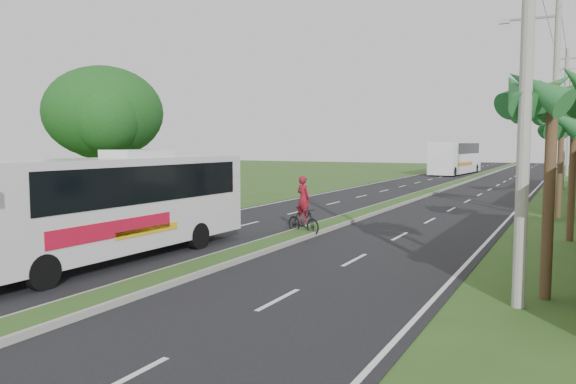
% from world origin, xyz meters
% --- Properties ---
extents(ground, '(180.00, 180.00, 0.00)m').
position_xyz_m(ground, '(0.00, 0.00, 0.00)').
color(ground, '#304E1C').
rests_on(ground, ground).
extents(road_asphalt, '(14.00, 160.00, 0.02)m').
position_xyz_m(road_asphalt, '(0.00, 20.00, 0.01)').
color(road_asphalt, black).
rests_on(road_asphalt, ground).
extents(median_strip, '(1.20, 160.00, 0.18)m').
position_xyz_m(median_strip, '(0.00, 20.00, 0.10)').
color(median_strip, gray).
rests_on(median_strip, ground).
extents(lane_edge_left, '(0.12, 160.00, 0.01)m').
position_xyz_m(lane_edge_left, '(-6.70, 20.00, 0.00)').
color(lane_edge_left, silver).
rests_on(lane_edge_left, ground).
extents(lane_edge_right, '(0.12, 160.00, 0.01)m').
position_xyz_m(lane_edge_right, '(6.70, 20.00, 0.00)').
color(lane_edge_right, silver).
rests_on(lane_edge_right, ground).
extents(palm_verge_a, '(2.40, 2.40, 5.45)m').
position_xyz_m(palm_verge_a, '(9.00, 3.00, 4.74)').
color(palm_verge_a, '#473321').
rests_on(palm_verge_a, ground).
extents(palm_verge_b, '(2.40, 2.40, 5.05)m').
position_xyz_m(palm_verge_b, '(9.40, 12.00, 4.36)').
color(palm_verge_b, '#473321').
rests_on(palm_verge_b, ground).
extents(palm_verge_c, '(2.40, 2.40, 5.85)m').
position_xyz_m(palm_verge_c, '(8.80, 19.00, 5.12)').
color(palm_verge_c, '#473321').
rests_on(palm_verge_c, ground).
extents(palm_verge_d, '(2.40, 2.40, 5.25)m').
position_xyz_m(palm_verge_d, '(9.30, 28.00, 4.55)').
color(palm_verge_d, '#473321').
rests_on(palm_verge_d, ground).
extents(shade_tree, '(6.30, 6.00, 7.54)m').
position_xyz_m(shade_tree, '(-12.11, 10.02, 5.03)').
color(shade_tree, '#473321').
rests_on(shade_tree, ground).
extents(utility_pole_a, '(1.60, 0.28, 11.00)m').
position_xyz_m(utility_pole_a, '(8.50, 2.00, 5.67)').
color(utility_pole_a, gray).
rests_on(utility_pole_a, ground).
extents(utility_pole_b, '(3.20, 0.28, 12.00)m').
position_xyz_m(utility_pole_b, '(8.47, 18.00, 6.26)').
color(utility_pole_b, gray).
rests_on(utility_pole_b, ground).
extents(utility_pole_c, '(1.60, 0.28, 11.00)m').
position_xyz_m(utility_pole_c, '(8.50, 38.00, 5.67)').
color(utility_pole_c, gray).
rests_on(utility_pole_c, ground).
extents(utility_pole_d, '(1.60, 0.28, 10.50)m').
position_xyz_m(utility_pole_d, '(8.50, 58.00, 5.42)').
color(utility_pole_d, gray).
rests_on(utility_pole_d, ground).
extents(coach_bus_main, '(2.49, 10.70, 3.44)m').
position_xyz_m(coach_bus_main, '(-3.03, 1.53, 1.89)').
color(coach_bus_main, silver).
rests_on(coach_bus_main, ground).
extents(coach_bus_far, '(3.72, 13.04, 3.75)m').
position_xyz_m(coach_bus_far, '(-3.19, 56.45, 2.13)').
color(coach_bus_far, white).
rests_on(coach_bus_far, ground).
extents(motorcyclist, '(1.85, 1.12, 2.35)m').
position_xyz_m(motorcyclist, '(-0.08, 8.74, 0.85)').
color(motorcyclist, black).
rests_on(motorcyclist, ground).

